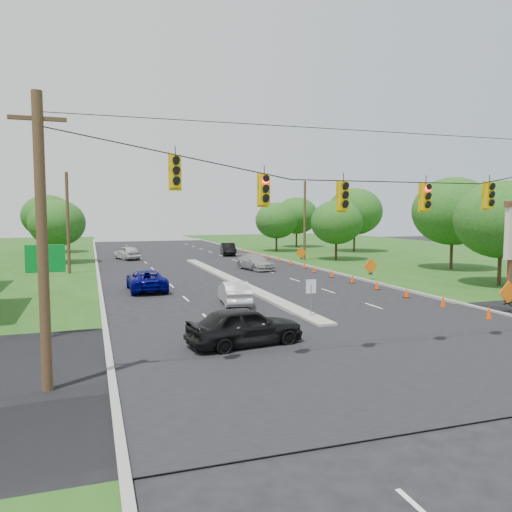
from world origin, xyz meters
name	(u,v)px	position (x,y,z in m)	size (l,w,h in m)	color
ground	(374,350)	(0.00, 0.00, 0.00)	(160.00, 160.00, 0.00)	black
cross_street	(374,350)	(0.00, 0.00, 0.00)	(160.00, 14.00, 0.02)	black
curb_left	(98,273)	(-10.10, 30.00, 0.00)	(0.25, 110.00, 0.16)	gray
curb_right	(303,265)	(10.10, 30.00, 0.00)	(0.25, 110.00, 0.16)	gray
median	(232,281)	(0.00, 21.00, 0.00)	(1.00, 34.00, 0.18)	gray
median_sign	(311,291)	(0.00, 6.00, 1.46)	(0.55, 0.06, 2.05)	gray
signal_span	(390,226)	(-0.05, -1.00, 4.97)	(25.60, 0.32, 9.00)	#422D1C
utility_pole_far_left	(68,223)	(-12.50, 30.00, 4.50)	(0.28, 0.28, 9.00)	#422D1C
utility_pole_far_right	(305,221)	(12.50, 35.00, 4.50)	(0.28, 0.28, 9.00)	#422D1C
cone_0	(489,313)	(8.58, 3.00, 0.35)	(0.32, 0.32, 0.70)	#FE3D00
cone_1	(443,301)	(8.58, 6.50, 0.35)	(0.32, 0.32, 0.70)	#FE3D00
cone_2	(407,292)	(8.58, 10.00, 0.35)	(0.32, 0.32, 0.70)	#FE3D00
cone_3	(377,285)	(8.58, 13.50, 0.35)	(0.32, 0.32, 0.70)	#FE3D00
cone_4	(352,279)	(8.58, 17.00, 0.35)	(0.32, 0.32, 0.70)	#FE3D00
cone_5	(332,273)	(8.58, 20.50, 0.35)	(0.32, 0.32, 0.70)	#FE3D00
cone_6	(314,269)	(8.58, 24.00, 0.35)	(0.32, 0.32, 0.70)	#FE3D00
cone_7	(304,265)	(9.18, 27.50, 0.35)	(0.32, 0.32, 0.70)	#FE3D00
cone_8	(291,261)	(9.18, 31.00, 0.35)	(0.32, 0.32, 0.70)	#FE3D00
cone_9	(279,259)	(9.18, 34.50, 0.35)	(0.32, 0.32, 0.70)	#FE3D00
cone_10	(268,256)	(9.18, 38.00, 0.35)	(0.32, 0.32, 0.70)	#FE3D00
cone_11	(259,254)	(9.18, 41.50, 0.35)	(0.32, 0.32, 0.70)	#FE3D00
cone_12	(250,252)	(9.18, 45.00, 0.35)	(0.32, 0.32, 0.70)	#FE3D00
cone_13	(242,250)	(9.18, 48.50, 0.35)	(0.32, 0.32, 0.70)	#FE3D00
work_sign_0	(508,293)	(10.80, 4.00, 1.09)	(1.27, 0.58, 1.37)	black
work_sign_1	(371,267)	(10.80, 18.00, 1.09)	(1.27, 0.58, 1.37)	black
work_sign_2	(301,253)	(10.80, 32.00, 1.09)	(1.27, 0.58, 1.37)	black
tree_5	(57,223)	(-14.00, 40.00, 4.34)	(5.88, 5.88, 6.86)	black
tree_6	(48,216)	(-16.00, 55.00, 4.96)	(6.72, 6.72, 7.84)	black
tree_7	(502,219)	(18.00, 12.00, 4.96)	(6.72, 6.72, 7.84)	black
tree_8	(453,211)	(22.00, 22.00, 5.58)	(7.56, 7.56, 8.82)	black
tree_9	(336,222)	(16.00, 34.00, 4.34)	(5.88, 5.88, 6.86)	black
tree_10	(355,212)	(24.00, 44.00, 5.58)	(7.56, 7.56, 8.82)	black
tree_11	(297,216)	(20.00, 55.00, 4.96)	(6.72, 6.72, 7.84)	black
tree_12	(276,221)	(14.00, 48.00, 4.34)	(5.88, 5.88, 6.86)	black
black_sedan	(245,326)	(-4.72, 2.17, 0.82)	(1.95, 4.84, 1.65)	black
white_sedan	(234,293)	(-2.58, 11.28, 0.70)	(1.47, 4.23, 1.39)	#B3AFAE
blue_pickup	(146,280)	(-7.00, 18.16, 0.75)	(2.48, 5.37, 1.49)	#030367
silver_car_far	(255,262)	(4.26, 27.95, 0.73)	(2.04, 5.01, 1.45)	#969696
silver_car_oncoming	(127,253)	(-6.66, 42.57, 0.79)	(1.88, 4.66, 1.59)	silver
dark_car_receding	(228,249)	(6.01, 44.34, 0.79)	(1.66, 4.77, 1.57)	black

